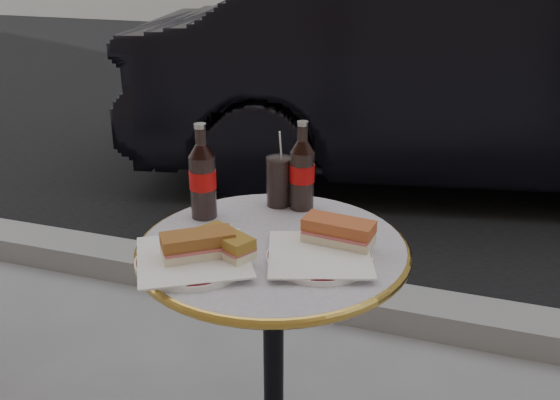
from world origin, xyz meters
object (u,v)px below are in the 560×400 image
(cola_bottle_right, at_px, (302,166))
(parked_car, at_px, (470,75))
(bistro_table, at_px, (274,375))
(cola_glass, at_px, (279,181))
(plate_left, at_px, (193,261))
(cola_bottle_left, at_px, (202,171))
(plate_right, at_px, (319,257))

(cola_bottle_right, bearing_deg, parked_car, 82.66)
(bistro_table, distance_m, cola_glass, 0.49)
(plate_left, height_order, cola_bottle_right, cola_bottle_right)
(bistro_table, bearing_deg, plate_left, -132.58)
(cola_bottle_left, bearing_deg, plate_right, -21.35)
(bistro_table, relative_size, plate_right, 3.19)
(plate_left, relative_size, parked_car, 0.06)
(parked_car, bearing_deg, cola_bottle_left, 156.42)
(bistro_table, height_order, parked_car, parked_car)
(plate_right, xyz_separation_m, parked_car, (0.19, 2.65, -0.10))
(bistro_table, bearing_deg, cola_glass, 105.47)
(bistro_table, distance_m, plate_left, 0.42)
(plate_left, bearing_deg, parked_car, 80.91)
(plate_left, bearing_deg, plate_right, 21.76)
(bistro_table, xyz_separation_m, parked_car, (0.31, 2.60, 0.27))
(cola_bottle_left, distance_m, cola_bottle_right, 0.25)
(plate_left, distance_m, plate_right, 0.27)
(cola_bottle_right, xyz_separation_m, cola_glass, (-0.06, -0.00, -0.05))
(plate_left, relative_size, cola_bottle_right, 1.07)
(bistro_table, bearing_deg, cola_bottle_right, 89.45)
(plate_left, xyz_separation_m, plate_right, (0.25, 0.10, -0.00))
(cola_glass, bearing_deg, plate_left, -101.16)
(plate_right, relative_size, parked_car, 0.06)
(bistro_table, relative_size, cola_bottle_right, 3.19)
(bistro_table, height_order, cola_bottle_left, cola_bottle_left)
(plate_right, xyz_separation_m, cola_glass, (-0.18, 0.26, 0.06))
(bistro_table, xyz_separation_m, cola_bottle_right, (0.00, 0.22, 0.48))
(plate_right, distance_m, cola_glass, 0.32)
(plate_left, bearing_deg, cola_bottle_right, 69.79)
(plate_left, xyz_separation_m, cola_glass, (0.07, 0.36, 0.06))
(cola_glass, bearing_deg, plate_right, -54.98)
(plate_right, bearing_deg, bistro_table, 160.98)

